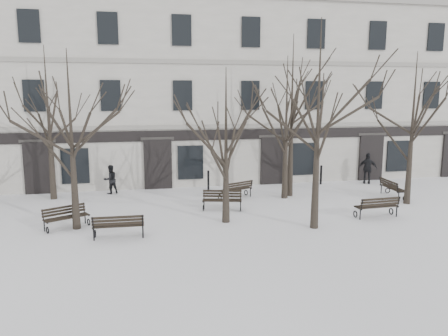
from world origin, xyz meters
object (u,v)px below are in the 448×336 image
object	(u,v)px
bench_3	(222,199)
bench_4	(236,189)
bench_2	(377,206)
bench_1	(118,225)
bench_0	(66,216)
tree_2	(319,100)
bench_5	(392,188)
tree_3	(413,110)
tree_0	(70,119)
tree_1	(226,127)

from	to	relation	value
bench_3	bench_4	xyz separation A→B (m)	(1.16, 2.08, 0.00)
bench_2	bench_1	bearing A→B (deg)	-0.19
bench_1	bench_4	bearing A→B (deg)	-136.28
bench_0	bench_1	bearing A→B (deg)	-67.70
tree_2	bench_4	size ratio (longest dim) A/B	4.30
bench_0	bench_3	world-z (taller)	bench_3
bench_2	bench_5	bearing A→B (deg)	-133.53
tree_2	bench_0	size ratio (longest dim) A/B	4.50
bench_2	bench_5	world-z (taller)	bench_2
bench_0	bench_5	size ratio (longest dim) A/B	0.95
tree_3	bench_0	distance (m)	16.90
bench_3	bench_4	size ratio (longest dim) A/B	1.00
tree_2	bench_2	world-z (taller)	tree_2
tree_2	bench_3	distance (m)	6.75
tree_0	bench_3	size ratio (longest dim) A/B	3.71
tree_1	bench_4	bearing A→B (deg)	71.39
bench_5	bench_0	bearing A→B (deg)	101.26
tree_0	tree_3	size ratio (longest dim) A/B	0.97
bench_0	bench_4	xyz separation A→B (m)	(8.07, 3.65, 0.02)
tree_3	tree_2	bearing A→B (deg)	-155.14
bench_4	bench_5	bearing A→B (deg)	145.35
tree_1	bench_2	distance (m)	7.73
tree_2	bench_5	distance (m)	8.92
bench_1	bench_4	xyz separation A→B (m)	(5.87, 5.41, -0.02)
bench_2	bench_3	world-z (taller)	bench_2
tree_1	bench_5	size ratio (longest dim) A/B	3.36
tree_0	bench_3	world-z (taller)	tree_0
tree_1	bench_1	bearing A→B (deg)	-163.69
tree_3	bench_5	distance (m)	4.41
tree_1	tree_2	size ratio (longest dim) A/B	0.78
bench_0	bench_4	world-z (taller)	bench_4
tree_3	bench_0	xyz separation A→B (m)	(-16.34, -0.90, -4.21)
bench_3	tree_3	bearing A→B (deg)	8.90
tree_3	tree_1	bearing A→B (deg)	-172.02
tree_0	bench_3	xyz separation A→B (m)	(6.48, 1.73, -4.03)
bench_3	bench_5	bearing A→B (deg)	17.37
tree_2	tree_3	size ratio (longest dim) A/B	1.12
tree_2	bench_3	size ratio (longest dim) A/B	4.30
tree_2	bench_0	xyz separation A→B (m)	(-10.14, 1.97, -4.77)
bench_3	bench_0	bearing A→B (deg)	-154.37
tree_0	tree_3	distance (m)	15.95
bench_2	bench_0	bearing A→B (deg)	-8.20
tree_1	tree_2	world-z (taller)	tree_2
bench_2	bench_3	bearing A→B (deg)	-25.51
tree_1	bench_1	size ratio (longest dim) A/B	3.37
bench_3	bench_4	bearing A→B (deg)	73.81
tree_3	bench_5	xyz separation A→B (m)	(0.02, 1.40, -4.18)
bench_1	bench_5	size ratio (longest dim) A/B	1.00
tree_0	tree_2	xyz separation A→B (m)	(9.71, -1.80, 0.73)
tree_0	tree_1	distance (m)	6.28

